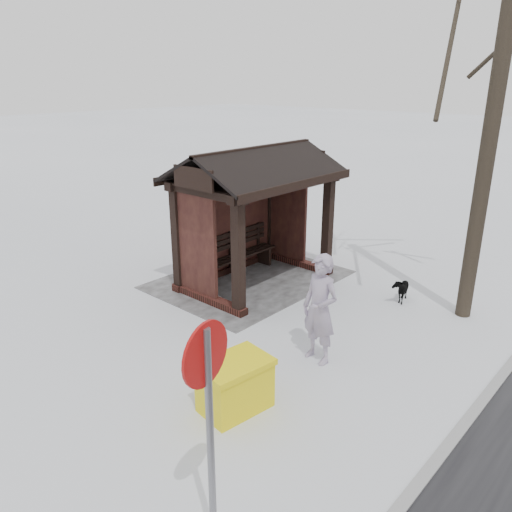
{
  "coord_description": "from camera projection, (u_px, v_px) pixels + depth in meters",
  "views": [
    {
      "loc": [
        7.92,
        7.14,
        4.45
      ],
      "look_at": [
        0.88,
        0.8,
        1.06
      ],
      "focal_mm": 35.0,
      "sensor_mm": 36.0,
      "label": 1
    }
  ],
  "objects": [
    {
      "name": "kerb",
      "position": [
        508.0,
        369.0,
        8.07
      ],
      "size": [
        120.0,
        0.15,
        0.06
      ],
      "primitive_type": "cube",
      "color": "gray",
      "rests_on": "ground"
    },
    {
      "name": "bus_shelter",
      "position": [
        250.0,
        189.0,
        10.91
      ],
      "size": [
        3.6,
        2.4,
        3.09
      ],
      "color": "#361A13",
      "rests_on": "ground"
    },
    {
      "name": "grit_bin",
      "position": [
        235.0,
        385.0,
        6.99
      ],
      "size": [
        1.08,
        0.81,
        0.77
      ],
      "rotation": [
        0.0,
        0.0,
        -0.14
      ],
      "color": "yellow",
      "rests_on": "ground"
    },
    {
      "name": "pedestrian",
      "position": [
        320.0,
        309.0,
        8.05
      ],
      "size": [
        0.53,
        0.73,
        1.85
      ],
      "primitive_type": "imported",
      "rotation": [
        0.0,
        0.0,
        1.44
      ],
      "color": "#9F91AA",
      "rests_on": "ground"
    },
    {
      "name": "ground",
      "position": [
        256.0,
        282.0,
        11.54
      ],
      "size": [
        120.0,
        120.0,
        0.0
      ],
      "primitive_type": "plane",
      "color": "silver",
      "rests_on": "ground"
    },
    {
      "name": "trampled_patch",
      "position": [
        250.0,
        279.0,
        11.66
      ],
      "size": [
        4.2,
        3.2,
        0.02
      ],
      "primitive_type": "cube",
      "color": "gray",
      "rests_on": "ground"
    },
    {
      "name": "road_sign",
      "position": [
        207.0,
        392.0,
        4.52
      ],
      "size": [
        0.63,
        0.15,
        2.47
      ],
      "rotation": [
        0.0,
        0.0,
        0.18
      ],
      "color": "slate",
      "rests_on": "ground"
    },
    {
      "name": "dog",
      "position": [
        401.0,
        289.0,
        10.49
      ],
      "size": [
        0.69,
        0.46,
        0.53
      ],
      "primitive_type": "imported",
      "rotation": [
        0.0,
        0.0,
        1.87
      ],
      "color": "black",
      "rests_on": "ground"
    }
  ]
}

